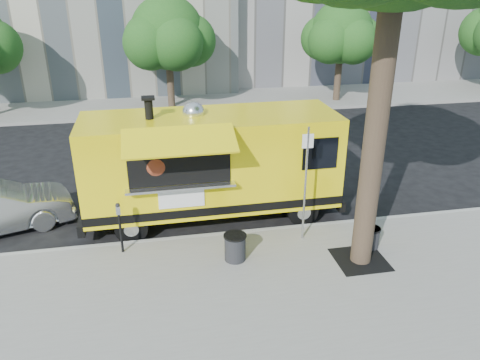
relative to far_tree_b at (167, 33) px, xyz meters
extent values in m
plane|color=black|center=(1.00, -12.70, -3.83)|extent=(120.00, 120.00, 0.00)
cube|color=gray|center=(1.00, -16.70, -3.76)|extent=(60.00, 6.00, 0.15)
cube|color=#999993|center=(1.00, -13.63, -3.76)|extent=(60.00, 0.14, 0.16)
cube|color=gray|center=(1.00, 0.80, -3.76)|extent=(60.00, 5.00, 0.15)
cylinder|color=#33261C|center=(3.60, -15.50, -0.43)|extent=(0.48, 0.48, 6.50)
cube|color=black|center=(3.60, -15.50, -3.68)|extent=(1.20, 1.20, 0.02)
cylinder|color=#33261C|center=(0.00, 0.00, -2.38)|extent=(0.36, 0.36, 2.60)
sphere|color=#134917|center=(0.00, 0.00, 0.02)|extent=(3.60, 3.60, 3.60)
cylinder|color=#33261C|center=(9.00, -0.30, -2.38)|extent=(0.36, 0.36, 2.60)
sphere|color=#134917|center=(9.00, -0.30, -0.09)|extent=(3.24, 3.24, 3.24)
cylinder|color=silver|center=(2.55, -14.25, -2.18)|extent=(0.06, 0.06, 3.00)
cube|color=white|center=(2.55, -14.25, -1.03)|extent=(0.28, 0.02, 0.35)
cylinder|color=black|center=(-2.00, -14.05, -3.16)|extent=(0.06, 0.06, 1.05)
cube|color=silver|center=(-2.00, -14.05, -2.53)|extent=(0.10, 0.08, 0.22)
sphere|color=black|center=(-2.00, -14.05, -2.40)|extent=(0.11, 0.11, 0.11)
cube|color=yellow|center=(0.47, -12.34, -2.07)|extent=(6.88, 2.39, 2.48)
cube|color=black|center=(0.47, -12.34, -3.07)|extent=(6.90, 2.41, 0.23)
cube|color=black|center=(3.98, -12.31, -3.36)|extent=(0.20, 2.21, 0.32)
cube|color=black|center=(-3.04, -12.38, -3.36)|extent=(0.20, 2.21, 0.32)
cube|color=black|center=(3.92, -12.31, -1.67)|extent=(0.07, 1.86, 1.00)
cylinder|color=black|center=(2.86, -13.29, -3.41)|extent=(0.85, 0.30, 0.84)
cylinder|color=black|center=(2.84, -11.35, -3.41)|extent=(0.85, 0.30, 0.84)
cylinder|color=black|center=(-1.79, -13.34, -3.41)|extent=(0.85, 0.30, 0.84)
cylinder|color=black|center=(-1.81, -11.39, -3.41)|extent=(0.85, 0.30, 0.84)
cube|color=black|center=(-0.47, -13.45, -1.67)|extent=(2.53, 0.20, 1.11)
cube|color=silver|center=(-0.47, -13.61, -2.26)|extent=(2.74, 0.38, 0.06)
cube|color=yellow|center=(-0.46, -14.00, -0.92)|extent=(2.64, 1.02, 0.44)
cube|color=white|center=(-0.47, -13.53, -2.59)|extent=(1.16, 0.05, 0.53)
cylinder|color=black|center=(-1.11, -12.36, -0.56)|extent=(0.21, 0.21, 0.58)
sphere|color=silver|center=(0.05, -12.14, -0.77)|extent=(0.59, 0.59, 0.59)
sphere|color=brown|center=(-1.05, -13.17, -1.72)|extent=(0.89, 0.89, 0.89)
cylinder|color=#FF590C|center=(-1.05, -13.40, -1.85)|extent=(0.36, 0.13, 0.36)
cylinder|color=black|center=(0.66, -14.90, -3.35)|extent=(0.51, 0.51, 0.66)
cylinder|color=black|center=(0.66, -14.90, -3.04)|extent=(0.55, 0.55, 0.04)
cylinder|color=black|center=(4.07, -15.00, -3.41)|extent=(0.42, 0.42, 0.55)
cylinder|color=black|center=(4.07, -15.00, -3.16)|extent=(0.46, 0.46, 0.04)
camera|label=1|loc=(-1.03, -24.29, 2.55)|focal=35.00mm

